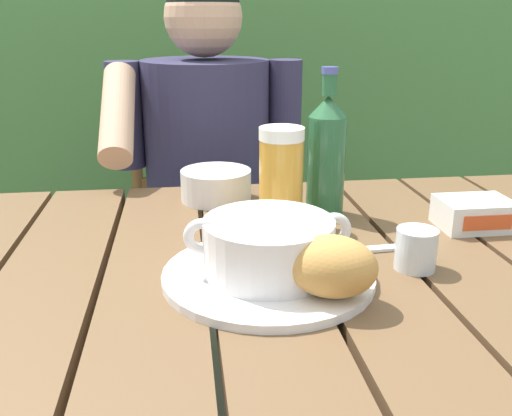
% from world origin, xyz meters
% --- Properties ---
extents(dining_table, '(1.33, 0.88, 0.76)m').
position_xyz_m(dining_table, '(0.00, 0.00, 0.66)').
color(dining_table, brown).
rests_on(dining_table, ground_plane).
extents(hedge_backdrop, '(3.90, 0.85, 2.13)m').
position_xyz_m(hedge_backdrop, '(0.01, 1.61, 0.87)').
color(hedge_backdrop, '#48793D').
rests_on(hedge_backdrop, ground_plane).
extents(chair_near_diner, '(0.45, 0.41, 0.89)m').
position_xyz_m(chair_near_diner, '(-0.04, 0.87, 0.46)').
color(chair_near_diner, brown).
rests_on(chair_near_diner, ground_plane).
extents(person_eating, '(0.48, 0.47, 1.21)m').
position_xyz_m(person_eating, '(-0.04, 0.68, 0.71)').
color(person_eating, '#312E4D').
rests_on(person_eating, ground_plane).
extents(serving_plate, '(0.29, 0.29, 0.01)m').
position_xyz_m(serving_plate, '(0.01, -0.03, 0.76)').
color(serving_plate, white).
rests_on(serving_plate, dining_table).
extents(soup_bowl, '(0.23, 0.18, 0.08)m').
position_xyz_m(soup_bowl, '(0.01, -0.03, 0.81)').
color(soup_bowl, white).
rests_on(soup_bowl, serving_plate).
extents(bread_roll, '(0.14, 0.12, 0.08)m').
position_xyz_m(bread_roll, '(0.07, -0.10, 0.81)').
color(bread_roll, '#C99047').
rests_on(bread_roll, serving_plate).
extents(beer_glass, '(0.08, 0.08, 0.17)m').
position_xyz_m(beer_glass, '(0.06, 0.19, 0.84)').
color(beer_glass, gold).
rests_on(beer_glass, dining_table).
extents(beer_bottle, '(0.07, 0.07, 0.26)m').
position_xyz_m(beer_bottle, '(0.15, 0.23, 0.87)').
color(beer_bottle, '#285E36').
rests_on(beer_bottle, dining_table).
extents(water_glass_small, '(0.06, 0.06, 0.06)m').
position_xyz_m(water_glass_small, '(0.22, -0.02, 0.79)').
color(water_glass_small, silver).
rests_on(water_glass_small, dining_table).
extents(butter_tub, '(0.12, 0.09, 0.05)m').
position_xyz_m(butter_tub, '(0.39, 0.13, 0.78)').
color(butter_tub, white).
rests_on(butter_tub, dining_table).
extents(table_knife, '(0.16, 0.03, 0.01)m').
position_xyz_m(table_knife, '(0.15, 0.05, 0.76)').
color(table_knife, silver).
rests_on(table_knife, dining_table).
extents(diner_bowl, '(0.14, 0.14, 0.06)m').
position_xyz_m(diner_bowl, '(-0.04, 0.34, 0.79)').
color(diner_bowl, white).
rests_on(diner_bowl, dining_table).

